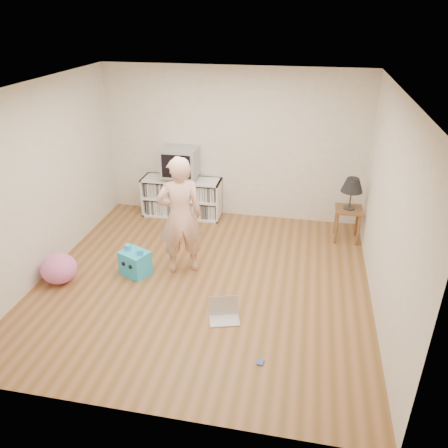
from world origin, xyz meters
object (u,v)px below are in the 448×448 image
crt_tv (180,162)px  plush_blue (135,263)px  laptop (224,313)px  table_lamp (352,186)px  person (180,216)px  media_unit (182,197)px  side_table (348,216)px  plush_pink (59,269)px  dvd_deck (181,177)px

crt_tv → plush_blue: 2.18m
plush_blue → laptop: bearing=-2.1°
crt_tv → table_lamp: 2.90m
person → plush_blue: size_ratio=3.67×
media_unit → person: 1.93m
table_lamp → plush_blue: 3.49m
side_table → plush_pink: bearing=-152.8°
side_table → person: person is taller
person → plush_pink: (-1.58, -0.62, -0.65)m
plush_pink → crt_tv: bearing=66.0°
dvd_deck → side_table: 2.91m
person → laptop: bearing=107.3°
plush_blue → side_table: bearing=53.4°
side_table → table_lamp: bearing=0.0°
laptop → plush_pink: plush_pink is taller
crt_tv → laptop: (1.31, -2.73, -0.95)m
crt_tv → table_lamp: crt_tv is taller
table_lamp → plush_pink: 4.49m
media_unit → person: person is taller
crt_tv → media_unit: bearing=90.0°
dvd_deck → crt_tv: crt_tv is taller
table_lamp → media_unit: bearing=172.4°
dvd_deck → plush_blue: size_ratio=0.96×
table_lamp → person: bearing=-149.2°
laptop → dvd_deck: bearing=99.3°
media_unit → side_table: (2.87, -0.39, 0.07)m
crt_tv → person: bearing=-74.0°
dvd_deck → laptop: size_ratio=1.05×
person → plush_blue: person is taller
table_lamp → dvd_deck: bearing=172.7°
person → dvd_deck: bearing=-96.7°
dvd_deck → media_unit: bearing=90.0°
person → laptop: person is taller
media_unit → crt_tv: 0.67m
dvd_deck → crt_tv: 0.29m
plush_blue → crt_tv: bearing=111.3°
media_unit → laptop: (1.31, -2.75, -0.28)m
plush_blue → dvd_deck: bearing=111.3°
dvd_deck → table_lamp: size_ratio=0.87×
crt_tv → side_table: 2.96m
dvd_deck → plush_pink: dvd_deck is taller
dvd_deck → crt_tv: (-0.00, -0.00, 0.29)m
media_unit → crt_tv: crt_tv is taller
dvd_deck → plush_blue: dvd_deck is taller
media_unit → table_lamp: (2.87, -0.39, 0.59)m
plush_blue → plush_pink: plush_blue is taller
crt_tv → laptop: 3.17m
media_unit → plush_pink: (-1.07, -2.41, -0.14)m
crt_tv → plush_pink: crt_tv is taller
person → laptop: size_ratio=3.99×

